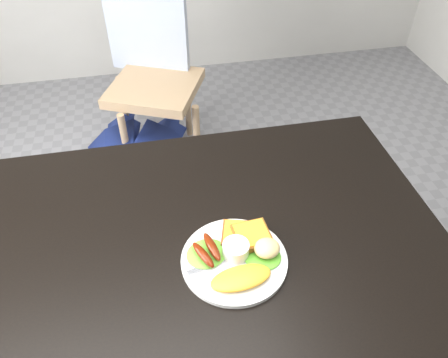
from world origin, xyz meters
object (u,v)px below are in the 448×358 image
Objects in this scene: dining_table at (200,240)px; dining_chair at (155,88)px; person at (107,73)px; plate at (234,260)px.

dining_table is 2.95× the size of dining_chair.
dining_chair is at bearing -103.05° from person.
dining_chair is at bearing 94.75° from plate.
dining_table reaches higher than dining_chair.
person is 6.14× the size of plate.
dining_chair is 0.27× the size of person.
dining_chair is 1.66× the size of plate.
dining_table is 0.80× the size of person.
person is at bearing -91.60° from dining_chair.
dining_table is at bearing -64.00° from dining_chair.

